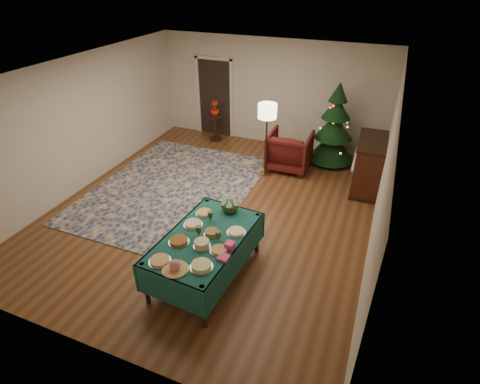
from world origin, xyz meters
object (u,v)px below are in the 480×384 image
at_px(armchair, 290,149).
at_px(side_table, 215,128).
at_px(christmas_tree, 334,128).
at_px(gift_box, 230,246).
at_px(buffet_table, 205,245).
at_px(piano, 368,165).
at_px(floor_lamp, 267,116).
at_px(potted_plant, 215,111).

xyz_separation_m(armchair, side_table, (-2.33, 0.85, -0.15)).
bearing_deg(christmas_tree, gift_box, -97.47).
xyz_separation_m(buffet_table, side_table, (-2.12, 4.84, -0.26)).
height_order(side_table, piano, piano).
distance_m(buffet_table, side_table, 5.29).
height_order(floor_lamp, side_table, floor_lamp).
distance_m(floor_lamp, side_table, 2.59).
xyz_separation_m(floor_lamp, potted_plant, (-1.91, 1.37, -0.61)).
bearing_deg(armchair, potted_plant, -21.16).
bearing_deg(side_table, christmas_tree, -3.12).
height_order(floor_lamp, piano, floor_lamp).
height_order(gift_box, christmas_tree, christmas_tree).
xyz_separation_m(gift_box, potted_plant, (-2.57, 4.94, 0.01)).
relative_size(floor_lamp, potted_plant, 4.06).
relative_size(christmas_tree, piano, 1.50).
bearing_deg(buffet_table, christmas_tree, 77.08).
bearing_deg(buffet_table, piano, 61.63).
bearing_deg(potted_plant, piano, -15.32).
bearing_deg(side_table, potted_plant, -90.00).
bearing_deg(piano, buffet_table, -118.37).
distance_m(floor_lamp, christmas_tree, 1.83).
height_order(buffet_table, armchair, armchair).
bearing_deg(potted_plant, floor_lamp, -35.57).
distance_m(gift_box, christmas_tree, 4.80).
bearing_deg(armchair, buffet_table, 85.90).
bearing_deg(side_table, piano, -15.32).
bearing_deg(floor_lamp, armchair, 51.32).
bearing_deg(gift_box, buffet_table, 167.76).
relative_size(gift_box, piano, 0.09).
xyz_separation_m(buffet_table, gift_box, (0.45, -0.10, 0.20)).
bearing_deg(gift_box, floor_lamp, 100.45).
xyz_separation_m(gift_box, side_table, (-2.57, 4.94, -0.46)).
xyz_separation_m(side_table, potted_plant, (0.00, -0.00, 0.48)).
distance_m(armchair, christmas_tree, 1.17).
height_order(christmas_tree, piano, christmas_tree).
bearing_deg(piano, floor_lamp, -173.95).
height_order(potted_plant, christmas_tree, christmas_tree).
height_order(buffet_table, piano, piano).
height_order(armchair, piano, piano).
bearing_deg(christmas_tree, side_table, 176.88).
relative_size(armchair, side_table, 1.40).
height_order(buffet_table, side_table, buffet_table).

